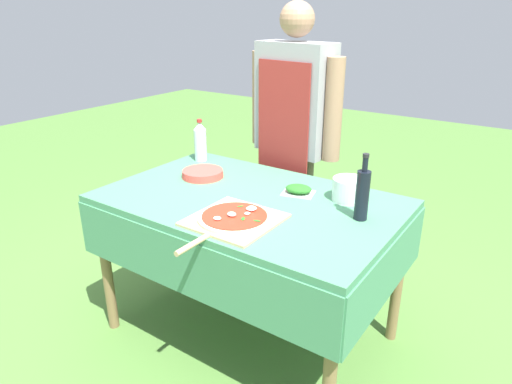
% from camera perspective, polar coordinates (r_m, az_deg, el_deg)
% --- Properties ---
extents(ground_plane, '(12.00, 12.00, 0.00)m').
position_cam_1_polar(ground_plane, '(2.70, -0.75, -16.99)').
color(ground_plane, '#517F38').
extents(prep_table, '(1.48, 0.94, 0.82)m').
position_cam_1_polar(prep_table, '(2.31, -0.83, -3.01)').
color(prep_table, '#478960').
rests_on(prep_table, ground).
extents(person_cook, '(0.65, 0.27, 1.74)m').
position_cam_1_polar(person_cook, '(2.81, 4.72, 8.14)').
color(person_cook, '#70604C').
rests_on(person_cook, ground).
extents(pizza_on_peel, '(0.37, 0.56, 0.05)m').
position_cam_1_polar(pizza_on_peel, '(2.02, -2.80, -3.36)').
color(pizza_on_peel, '#D1B27F').
rests_on(pizza_on_peel, prep_table).
extents(oil_bottle, '(0.06, 0.06, 0.31)m').
position_cam_1_polar(oil_bottle, '(2.05, 13.16, -0.22)').
color(oil_bottle, black).
rests_on(oil_bottle, prep_table).
extents(water_bottle, '(0.08, 0.08, 0.26)m').
position_cam_1_polar(water_bottle, '(2.82, -6.98, 6.30)').
color(water_bottle, silver).
rests_on(water_bottle, prep_table).
extents(herb_container, '(0.18, 0.16, 0.05)m').
position_cam_1_polar(herb_container, '(2.32, 5.33, 0.30)').
color(herb_container, silver).
rests_on(herb_container, prep_table).
extents(mixing_tub, '(0.16, 0.16, 0.11)m').
position_cam_1_polar(mixing_tub, '(2.27, 11.53, 0.32)').
color(mixing_tub, silver).
rests_on(mixing_tub, prep_table).
extents(plate_stack, '(0.23, 0.23, 0.04)m').
position_cam_1_polar(plate_stack, '(2.57, -6.68, 2.31)').
color(plate_stack, '#DB4C42').
rests_on(plate_stack, prep_table).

